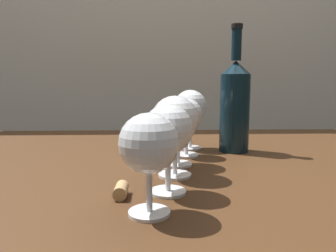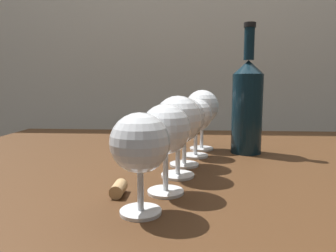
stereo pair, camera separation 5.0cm
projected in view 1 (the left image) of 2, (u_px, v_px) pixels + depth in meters
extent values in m
cube|color=beige|center=(168.00, 16.00, 1.56)|extent=(5.00, 0.08, 2.60)
cube|color=#472B16|center=(179.00, 163.00, 0.77)|extent=(1.29, 0.91, 0.03)
cylinder|color=#472B16|center=(20.00, 237.00, 1.19)|extent=(0.06, 0.06, 0.75)
cylinder|color=#472B16|center=(319.00, 232.00, 1.23)|extent=(0.06, 0.06, 0.75)
cylinder|color=white|center=(149.00, 213.00, 0.43)|extent=(0.06, 0.06, 0.00)
cylinder|color=white|center=(149.00, 187.00, 0.43)|extent=(0.01, 0.01, 0.07)
sphere|color=white|center=(149.00, 143.00, 0.42)|extent=(0.08, 0.08, 0.08)
ellipsoid|color=#470A16|center=(149.00, 145.00, 0.42)|extent=(0.07, 0.07, 0.03)
cylinder|color=white|center=(168.00, 192.00, 0.51)|extent=(0.06, 0.06, 0.00)
cylinder|color=white|center=(168.00, 168.00, 0.51)|extent=(0.01, 0.01, 0.08)
sphere|color=white|center=(168.00, 129.00, 0.50)|extent=(0.08, 0.08, 0.08)
ellipsoid|color=#380711|center=(168.00, 131.00, 0.50)|extent=(0.07, 0.07, 0.03)
cylinder|color=white|center=(175.00, 175.00, 0.61)|extent=(0.06, 0.06, 0.00)
cylinder|color=white|center=(175.00, 154.00, 0.60)|extent=(0.01, 0.01, 0.08)
sphere|color=white|center=(175.00, 120.00, 0.59)|extent=(0.09, 0.09, 0.09)
ellipsoid|color=#EACC66|center=(175.00, 122.00, 0.59)|extent=(0.08, 0.08, 0.03)
cylinder|color=white|center=(178.00, 164.00, 0.69)|extent=(0.06, 0.06, 0.00)
cylinder|color=white|center=(178.00, 147.00, 0.69)|extent=(0.01, 0.01, 0.07)
sphere|color=white|center=(178.00, 118.00, 0.68)|extent=(0.09, 0.09, 0.09)
ellipsoid|color=pink|center=(178.00, 118.00, 0.68)|extent=(0.08, 0.08, 0.04)
cylinder|color=white|center=(186.00, 155.00, 0.78)|extent=(0.06, 0.06, 0.00)
cylinder|color=white|center=(186.00, 140.00, 0.77)|extent=(0.01, 0.01, 0.07)
sphere|color=white|center=(186.00, 115.00, 0.76)|extent=(0.08, 0.08, 0.08)
ellipsoid|color=gold|center=(186.00, 116.00, 0.77)|extent=(0.07, 0.07, 0.03)
cylinder|color=white|center=(190.00, 148.00, 0.86)|extent=(0.06, 0.06, 0.00)
cylinder|color=white|center=(190.00, 132.00, 0.86)|extent=(0.01, 0.01, 0.08)
sphere|color=white|center=(190.00, 106.00, 0.85)|extent=(0.09, 0.09, 0.09)
ellipsoid|color=beige|center=(190.00, 106.00, 0.85)|extent=(0.08, 0.08, 0.04)
cylinder|color=#0F232D|center=(235.00, 113.00, 0.82)|extent=(0.08, 0.08, 0.20)
cone|color=#0F232D|center=(236.00, 68.00, 0.80)|extent=(0.08, 0.08, 0.04)
cylinder|color=#0F232D|center=(237.00, 45.00, 0.80)|extent=(0.03, 0.03, 0.08)
cylinder|color=black|center=(237.00, 26.00, 0.79)|extent=(0.03, 0.03, 0.01)
cylinder|color=tan|center=(121.00, 190.00, 0.49)|extent=(0.02, 0.04, 0.02)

